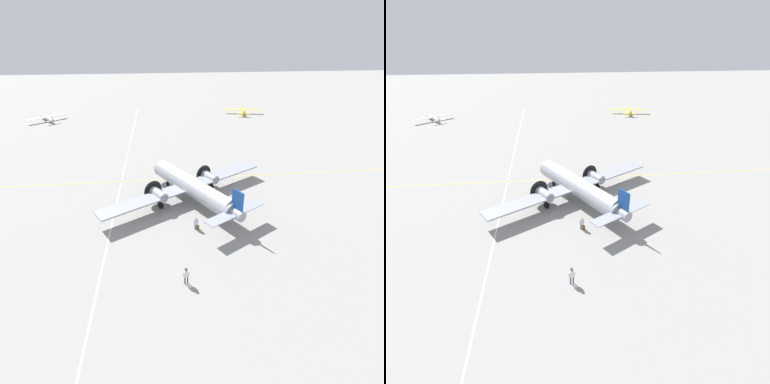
% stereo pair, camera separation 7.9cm
% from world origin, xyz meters
% --- Properties ---
extents(ground_plane, '(300.00, 300.00, 0.00)m').
position_xyz_m(ground_plane, '(0.00, 0.00, 0.00)').
color(ground_plane, gray).
extents(apron_line_eastwest, '(120.00, 0.16, 0.01)m').
position_xyz_m(apron_line_eastwest, '(0.00, 7.71, 0.00)').
color(apron_line_eastwest, gold).
rests_on(apron_line_eastwest, ground_plane).
extents(apron_line_northsouth, '(0.16, 120.00, 0.01)m').
position_xyz_m(apron_line_northsouth, '(-10.76, 0.00, 0.00)').
color(apron_line_northsouth, silver).
rests_on(apron_line_northsouth, ground_plane).
extents(airliner_main, '(24.30, 19.31, 5.52)m').
position_xyz_m(airliner_main, '(-0.19, 0.33, 2.44)').
color(airliner_main, '#9399A3').
rests_on(airliner_main, ground_plane).
extents(crew_foreground, '(0.62, 0.34, 1.85)m').
position_xyz_m(crew_foreground, '(-2.26, -15.69, 1.16)').
color(crew_foreground, navy).
rests_on(crew_foreground, ground_plane).
extents(passenger_boarding, '(0.58, 0.27, 1.69)m').
position_xyz_m(passenger_boarding, '(-0.24, -6.77, 1.04)').
color(passenger_boarding, navy).
rests_on(passenger_boarding, ground_plane).
extents(suitcase_near_door, '(0.43, 0.18, 0.60)m').
position_xyz_m(suitcase_near_door, '(-0.07, -6.86, 0.28)').
color(suitcase_near_door, brown).
rests_on(suitcase_near_door, ground_plane).
extents(light_aircraft_distant, '(10.92, 8.23, 2.08)m').
position_xyz_m(light_aircraft_distant, '(20.44, 50.17, 0.85)').
color(light_aircraft_distant, yellow).
rests_on(light_aircraft_distant, ground_plane).
extents(light_aircraft_taxiing, '(8.76, 7.89, 2.00)m').
position_xyz_m(light_aircraft_taxiing, '(-34.33, 47.46, 0.83)').
color(light_aircraft_taxiing, '#B7BCC6').
rests_on(light_aircraft_taxiing, ground_plane).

